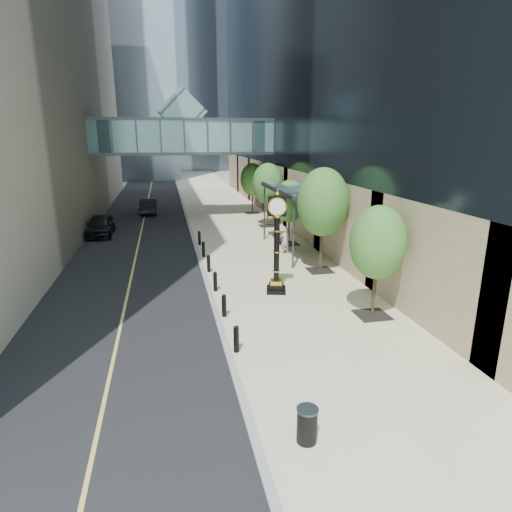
{
  "coord_description": "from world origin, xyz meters",
  "views": [
    {
      "loc": [
        -4.89,
        -12.74,
        7.56
      ],
      "look_at": [
        -0.93,
        5.95,
        2.18
      ],
      "focal_mm": 30.0,
      "sensor_mm": 36.0,
      "label": 1
    }
  ],
  "objects_px": {
    "pedestrian": "(285,240)",
    "car_near": "(100,225)",
    "trash_bin": "(307,426)",
    "street_clock": "(277,250)",
    "car_far": "(148,206)"
  },
  "relations": [
    {
      "from": "pedestrian",
      "to": "car_far",
      "type": "height_order",
      "value": "pedestrian"
    },
    {
      "from": "trash_bin",
      "to": "pedestrian",
      "type": "distance_m",
      "value": 18.11
    },
    {
      "from": "car_far",
      "to": "street_clock",
      "type": "bearing_deg",
      "value": 102.02
    },
    {
      "from": "street_clock",
      "to": "pedestrian",
      "type": "height_order",
      "value": "street_clock"
    },
    {
      "from": "trash_bin",
      "to": "car_far",
      "type": "distance_m",
      "value": 35.59
    },
    {
      "from": "street_clock",
      "to": "pedestrian",
      "type": "bearing_deg",
      "value": 85.09
    },
    {
      "from": "pedestrian",
      "to": "car_near",
      "type": "bearing_deg",
      "value": -42.78
    },
    {
      "from": "pedestrian",
      "to": "car_far",
      "type": "bearing_deg",
      "value": -71.57
    },
    {
      "from": "street_clock",
      "to": "car_near",
      "type": "distance_m",
      "value": 18.42
    },
    {
      "from": "street_clock",
      "to": "car_near",
      "type": "bearing_deg",
      "value": 138.1
    },
    {
      "from": "pedestrian",
      "to": "car_far",
      "type": "relative_size",
      "value": 0.38
    },
    {
      "from": "street_clock",
      "to": "car_far",
      "type": "xyz_separation_m",
      "value": [
        -6.93,
        24.59,
        -1.43
      ]
    },
    {
      "from": "street_clock",
      "to": "pedestrian",
      "type": "relative_size",
      "value": 2.82
    },
    {
      "from": "street_clock",
      "to": "trash_bin",
      "type": "height_order",
      "value": "street_clock"
    },
    {
      "from": "trash_bin",
      "to": "car_near",
      "type": "xyz_separation_m",
      "value": [
        -8.28,
        25.9,
        0.31
      ]
    }
  ]
}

